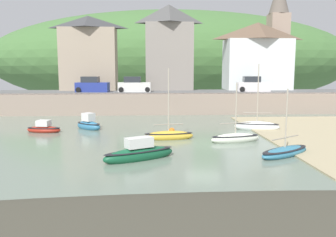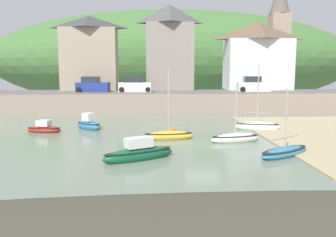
# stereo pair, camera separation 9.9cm
# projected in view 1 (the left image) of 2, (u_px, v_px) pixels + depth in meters

# --- Properties ---
(ground) EXTENTS (48.00, 41.00, 0.61)m
(ground) POSITION_uv_depth(u_px,v_px,m) (265.00, 183.00, 16.37)
(ground) COLOR slate
(quay_seawall) EXTENTS (48.00, 9.40, 2.40)m
(quay_seawall) POSITION_uv_depth(u_px,v_px,m) (182.00, 102.00, 42.89)
(quay_seawall) COLOR gray
(quay_seawall) RESTS_ON ground
(hillside_backdrop) EXTENTS (80.00, 44.00, 20.71)m
(hillside_backdrop) POSITION_uv_depth(u_px,v_px,m) (173.00, 60.00, 79.43)
(hillside_backdrop) COLOR #447038
(hillside_backdrop) RESTS_ON ground
(waterfront_building_left) EXTENTS (7.75, 4.55, 10.02)m
(waterfront_building_left) POSITION_uv_depth(u_px,v_px,m) (89.00, 53.00, 49.01)
(waterfront_building_left) COLOR tan
(waterfront_building_left) RESTS_ON ground
(waterfront_building_centre) EXTENTS (6.75, 4.47, 11.60)m
(waterfront_building_centre) POSITION_uv_depth(u_px,v_px,m) (169.00, 47.00, 49.48)
(waterfront_building_centre) COLOR gray
(waterfront_building_centre) RESTS_ON ground
(waterfront_building_right) EXTENTS (9.24, 5.13, 9.31)m
(waterfront_building_right) POSITION_uv_depth(u_px,v_px,m) (257.00, 56.00, 50.30)
(waterfront_building_right) COLOR silver
(waterfront_building_right) RESTS_ON ground
(church_with_spire) EXTENTS (3.00, 3.00, 16.53)m
(church_with_spire) POSITION_uv_depth(u_px,v_px,m) (278.00, 31.00, 53.95)
(church_with_spire) COLOR tan
(church_with_spire) RESTS_ON ground
(dinghy_open_wooden) EXTENTS (4.05, 2.03, 5.96)m
(dinghy_open_wooden) POSITION_uv_depth(u_px,v_px,m) (257.00, 126.00, 31.46)
(dinghy_open_wooden) COLOR white
(dinghy_open_wooden) RESTS_ON ground
(sailboat_nearest_shore) EXTENTS (3.95, 1.88, 4.48)m
(sailboat_nearest_shore) POSITION_uv_depth(u_px,v_px,m) (235.00, 138.00, 26.29)
(sailboat_nearest_shore) COLOR silver
(sailboat_nearest_shore) RESTS_ON ground
(sailboat_far_left) EXTENTS (4.53, 3.13, 1.55)m
(sailboat_far_left) POSITION_uv_depth(u_px,v_px,m) (139.00, 153.00, 21.12)
(sailboat_far_left) COLOR #155433
(sailboat_far_left) RESTS_ON ground
(sailboat_tall_mast) EXTENTS (3.11, 1.75, 1.15)m
(sailboat_tall_mast) POSITION_uv_depth(u_px,v_px,m) (44.00, 129.00, 30.35)
(sailboat_tall_mast) COLOR #A3271A
(sailboat_tall_mast) RESTS_ON ground
(sailboat_white_hull) EXTENTS (3.95, 1.55, 5.56)m
(sailboat_white_hull) POSITION_uv_depth(u_px,v_px,m) (169.00, 135.00, 27.27)
(sailboat_white_hull) COLOR gold
(sailboat_white_hull) RESTS_ON ground
(sailboat_blue_trim) EXTENTS (4.24, 3.48, 4.29)m
(sailboat_blue_trim) POSITION_uv_depth(u_px,v_px,m) (285.00, 152.00, 22.19)
(sailboat_blue_trim) COLOR teal
(sailboat_blue_trim) RESTS_ON ground
(rowboat_small_beached) EXTENTS (2.88, 2.79, 1.63)m
(rowboat_small_beached) POSITION_uv_depth(u_px,v_px,m) (89.00, 124.00, 31.88)
(rowboat_small_beached) COLOR teal
(rowboat_small_beached) RESTS_ON ground
(parked_car_near_slipway) EXTENTS (4.24, 2.07, 1.95)m
(parked_car_near_slipway) POSITION_uv_depth(u_px,v_px,m) (92.00, 86.00, 45.21)
(parked_car_near_slipway) COLOR navy
(parked_car_near_slipway) RESTS_ON ground
(parked_car_by_wall) EXTENTS (4.14, 1.82, 1.95)m
(parked_car_by_wall) POSITION_uv_depth(u_px,v_px,m) (134.00, 85.00, 45.49)
(parked_car_by_wall) COLOR silver
(parked_car_by_wall) RESTS_ON ground
(parked_car_end_of_row) EXTENTS (4.23, 2.05, 1.95)m
(parked_car_end_of_row) POSITION_uv_depth(u_px,v_px,m) (253.00, 85.00, 46.30)
(parked_car_end_of_row) COLOR silver
(parked_car_end_of_row) RESTS_ON ground
(mooring_buoy) EXTENTS (0.50, 0.50, 0.50)m
(mooring_buoy) POSITION_uv_depth(u_px,v_px,m) (172.00, 131.00, 30.13)
(mooring_buoy) COLOR orange
(mooring_buoy) RESTS_ON ground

